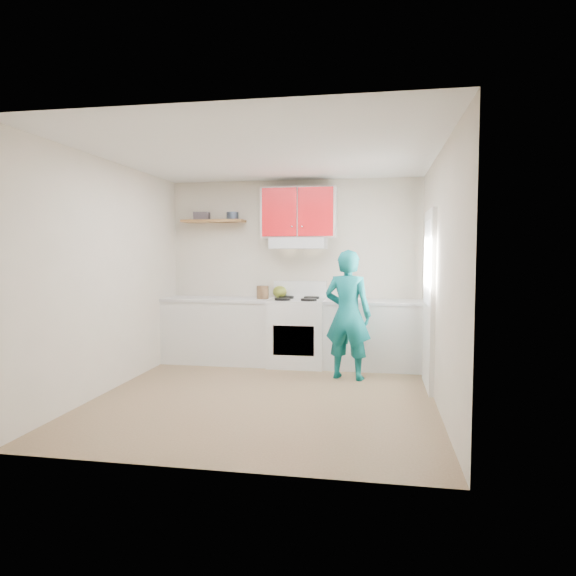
% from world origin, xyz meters
% --- Properties ---
extents(floor, '(3.80, 3.80, 0.00)m').
position_xyz_m(floor, '(0.00, 0.00, 0.00)').
color(floor, brown).
rests_on(floor, ground).
extents(ceiling, '(3.60, 3.80, 0.04)m').
position_xyz_m(ceiling, '(0.00, 0.00, 2.60)').
color(ceiling, white).
rests_on(ceiling, floor).
extents(back_wall, '(3.60, 0.04, 2.60)m').
position_xyz_m(back_wall, '(0.00, 1.90, 1.30)').
color(back_wall, beige).
rests_on(back_wall, floor).
extents(front_wall, '(3.60, 0.04, 2.60)m').
position_xyz_m(front_wall, '(0.00, -1.90, 1.30)').
color(front_wall, beige).
rests_on(front_wall, floor).
extents(left_wall, '(0.04, 3.80, 2.60)m').
position_xyz_m(left_wall, '(-1.80, 0.00, 1.30)').
color(left_wall, beige).
rests_on(left_wall, floor).
extents(right_wall, '(0.04, 3.80, 2.60)m').
position_xyz_m(right_wall, '(1.80, 0.00, 1.30)').
color(right_wall, beige).
rests_on(right_wall, floor).
extents(door, '(0.05, 0.85, 2.05)m').
position_xyz_m(door, '(1.78, 0.70, 1.02)').
color(door, white).
rests_on(door, floor).
extents(door_glass, '(0.01, 0.55, 0.95)m').
position_xyz_m(door_glass, '(1.75, 0.70, 1.45)').
color(door_glass, white).
rests_on(door_glass, door).
extents(counter_left, '(1.52, 0.60, 0.90)m').
position_xyz_m(counter_left, '(-1.04, 1.60, 0.45)').
color(counter_left, silver).
rests_on(counter_left, floor).
extents(counter_right, '(1.32, 0.60, 0.90)m').
position_xyz_m(counter_right, '(1.14, 1.60, 0.45)').
color(counter_right, silver).
rests_on(counter_right, floor).
extents(stove, '(0.76, 0.65, 0.92)m').
position_xyz_m(stove, '(0.10, 1.57, 0.46)').
color(stove, white).
rests_on(stove, floor).
extents(range_hood, '(0.76, 0.44, 0.15)m').
position_xyz_m(range_hood, '(0.10, 1.68, 1.70)').
color(range_hood, silver).
rests_on(range_hood, back_wall).
extents(upper_cabinets, '(1.02, 0.33, 0.70)m').
position_xyz_m(upper_cabinets, '(0.10, 1.73, 2.12)').
color(upper_cabinets, red).
rests_on(upper_cabinets, back_wall).
extents(shelf, '(0.90, 0.30, 0.04)m').
position_xyz_m(shelf, '(-1.15, 1.75, 2.02)').
color(shelf, brown).
rests_on(shelf, back_wall).
extents(books, '(0.22, 0.17, 0.11)m').
position_xyz_m(books, '(-1.32, 1.74, 2.09)').
color(books, '#433B42').
rests_on(books, shelf).
extents(tin, '(0.19, 0.19, 0.10)m').
position_xyz_m(tin, '(-0.86, 1.73, 2.09)').
color(tin, '#333D4C').
rests_on(tin, shelf).
extents(kettle, '(0.22, 0.22, 0.17)m').
position_xyz_m(kettle, '(-0.18, 1.76, 1.01)').
color(kettle, olive).
rests_on(kettle, stove).
extents(crock, '(0.20, 0.20, 0.20)m').
position_xyz_m(crock, '(-0.39, 1.58, 1.00)').
color(crock, brown).
rests_on(crock, counter_left).
extents(cutting_board, '(0.29, 0.21, 0.02)m').
position_xyz_m(cutting_board, '(0.74, 1.59, 0.91)').
color(cutting_board, olive).
rests_on(cutting_board, counter_right).
extents(silicone_mat, '(0.35, 0.30, 0.01)m').
position_xyz_m(silicone_mat, '(1.40, 1.64, 0.90)').
color(silicone_mat, red).
rests_on(silicone_mat, counter_right).
extents(person, '(0.66, 0.50, 1.60)m').
position_xyz_m(person, '(0.83, 0.94, 0.80)').
color(person, '#0B6669').
rests_on(person, floor).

